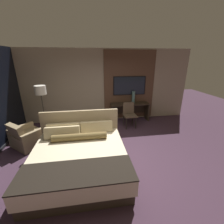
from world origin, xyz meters
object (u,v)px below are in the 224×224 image
(desk_chair, at_px, (129,112))
(floor_lamp, at_px, (41,94))
(bed, at_px, (79,157))
(tv, at_px, (129,86))
(armchair_by_window, at_px, (28,137))
(desk, at_px, (130,109))
(vase_tall, at_px, (133,97))

(desk_chair, xyz_separation_m, floor_lamp, (-2.94, -0.12, 0.83))
(bed, height_order, desk_chair, bed)
(tv, relative_size, armchair_by_window, 1.21)
(desk, height_order, floor_lamp, floor_lamp)
(desk_chair, relative_size, armchair_by_window, 0.84)
(bed, height_order, floor_lamp, floor_lamp)
(desk_chair, bearing_deg, vase_tall, 58.39)
(desk, bearing_deg, tv, 90.00)
(desk, xyz_separation_m, vase_tall, (0.14, 0.03, 0.48))
(tv, bearing_deg, floor_lamp, -164.12)
(tv, height_order, vase_tall, tv)
(tv, height_order, desk_chair, tv)
(vase_tall, bearing_deg, floor_lamp, -167.21)
(armchair_by_window, distance_m, floor_lamp, 1.38)
(tv, distance_m, floor_lamp, 3.25)
(tv, xyz_separation_m, desk_chair, (-0.18, -0.76, -0.86))
(floor_lamp, height_order, vase_tall, floor_lamp)
(tv, xyz_separation_m, armchair_by_window, (-3.45, -1.63, -1.15))
(desk, distance_m, desk_chair, 0.61)
(floor_lamp, bearing_deg, bed, -58.24)
(desk_chair, distance_m, vase_tall, 0.81)
(floor_lamp, bearing_deg, desk, 12.74)
(armchair_by_window, relative_size, vase_tall, 2.28)
(bed, bearing_deg, vase_tall, 53.21)
(vase_tall, bearing_deg, desk_chair, -117.56)
(desk_chair, relative_size, vase_tall, 1.92)
(desk_chair, bearing_deg, bed, -133.19)
(desk, distance_m, floor_lamp, 3.32)
(desk, distance_m, armchair_by_window, 3.75)
(desk, xyz_separation_m, armchair_by_window, (-3.45, -1.45, -0.22))
(vase_tall, bearing_deg, desk, -166.12)
(armchair_by_window, distance_m, vase_tall, 3.95)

